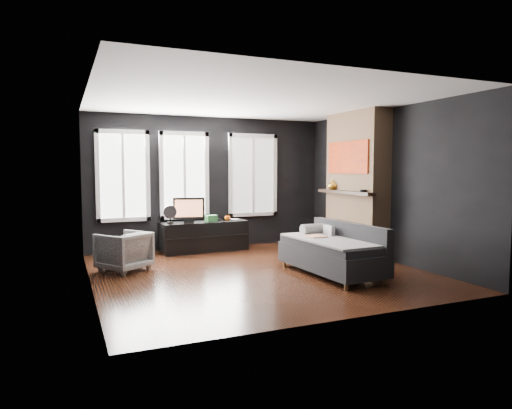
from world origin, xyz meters
name	(u,v)px	position (x,y,z in m)	size (l,w,h in m)	color
floor	(258,272)	(0.00, 0.00, 0.00)	(5.00, 5.00, 0.00)	black
ceiling	(258,100)	(0.00, 0.00, 2.70)	(5.00, 5.00, 0.00)	white
wall_back	(210,183)	(0.00, 2.50, 1.35)	(5.00, 0.02, 2.70)	black
wall_left	(89,190)	(-2.50, 0.00, 1.35)	(0.02, 5.00, 2.70)	black
wall_right	(386,185)	(2.50, 0.00, 1.35)	(0.02, 5.00, 2.70)	black
windows	(189,132)	(-0.45, 2.46, 2.38)	(4.00, 0.16, 1.76)	white
fireplace	(357,184)	(2.30, 0.60, 1.35)	(0.70, 1.62, 2.70)	#93724C
sofa	(331,249)	(0.97, -0.63, 0.40)	(0.93, 1.86, 0.80)	#27272A
stripe_pillow	(329,234)	(1.15, -0.27, 0.58)	(0.07, 0.29, 0.29)	gray
armchair	(124,249)	(-1.95, 0.90, 0.35)	(0.68, 0.63, 0.70)	silver
media_console	(204,236)	(-0.26, 2.10, 0.30)	(1.72, 0.54, 0.59)	black
monitor	(189,208)	(-0.57, 2.07, 0.87)	(0.62, 0.13, 0.55)	black
desk_fan	(170,214)	(-0.94, 2.04, 0.77)	(0.26, 0.26, 0.36)	#999999
mug	(227,218)	(0.24, 2.09, 0.65)	(0.12, 0.09, 0.12)	orange
book	(231,214)	(0.33, 2.17, 0.70)	(0.16, 0.02, 0.22)	#ADA28B
storage_box	(211,218)	(-0.11, 2.09, 0.65)	(0.22, 0.14, 0.12)	#2A6630
mantel_vase	(332,185)	(2.05, 1.05, 1.32)	(0.19, 0.19, 0.19)	gold
mantel_clock	(363,191)	(2.05, 0.05, 1.25)	(0.13, 0.13, 0.04)	black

